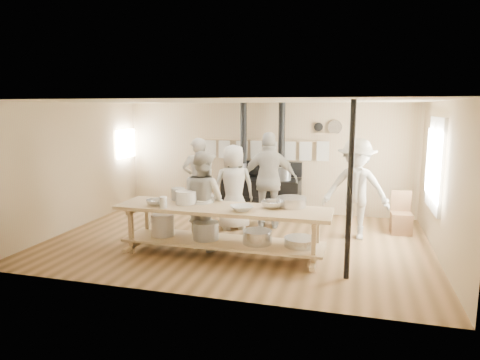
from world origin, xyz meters
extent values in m
plane|color=brown|center=(0.00, 0.00, 0.00)|extent=(7.00, 7.00, 0.00)
plane|color=tan|center=(0.00, 2.50, 1.30)|extent=(7.00, 0.00, 7.00)
plane|color=tan|center=(0.00, -2.50, 1.30)|extent=(7.00, 0.00, 7.00)
plane|color=tan|center=(-3.50, 0.00, 1.30)|extent=(0.00, 5.00, 5.00)
plane|color=tan|center=(3.50, 0.00, 1.30)|extent=(0.00, 5.00, 5.00)
plane|color=#C4B791|center=(0.00, 0.00, 2.60)|extent=(7.00, 7.00, 0.00)
cube|color=beige|center=(3.47, 0.60, 1.50)|extent=(0.06, 1.35, 1.65)
plane|color=white|center=(3.43, 0.60, 1.50)|extent=(0.00, 1.50, 1.50)
cube|color=beige|center=(3.42, 0.60, 1.50)|extent=(0.02, 0.03, 1.50)
plane|color=white|center=(-3.45, 2.00, 1.60)|extent=(0.00, 0.90, 0.90)
cube|color=black|center=(0.00, 2.10, 0.42)|extent=(1.80, 0.70, 0.85)
cube|color=black|center=(0.00, 2.10, 0.05)|extent=(1.90, 0.75, 0.10)
cube|color=black|center=(0.00, 2.40, 1.05)|extent=(1.80, 0.12, 0.35)
cylinder|color=black|center=(-0.45, 2.15, 1.73)|extent=(0.15, 0.15, 1.75)
cylinder|color=black|center=(0.45, 2.15, 1.73)|extent=(0.15, 0.15, 1.75)
cylinder|color=#B2B2B7|center=(-0.55, 2.10, 1.02)|extent=(0.36, 0.36, 0.34)
cylinder|color=gray|center=(0.55, 2.05, 1.00)|extent=(0.30, 0.30, 0.30)
cylinder|color=tan|center=(0.00, 2.40, 1.72)|extent=(3.00, 0.04, 0.04)
cube|color=beige|center=(-1.35, 2.40, 1.50)|extent=(0.28, 0.01, 0.46)
cube|color=beige|center=(-0.96, 2.40, 1.50)|extent=(0.28, 0.01, 0.46)
cube|color=beige|center=(-0.58, 2.40, 1.50)|extent=(0.28, 0.01, 0.46)
cube|color=beige|center=(-0.19, 2.40, 1.50)|extent=(0.28, 0.01, 0.46)
cube|color=beige|center=(0.19, 2.40, 1.50)|extent=(0.28, 0.01, 0.46)
cube|color=beige|center=(0.58, 2.40, 1.50)|extent=(0.28, 0.01, 0.46)
cube|color=beige|center=(0.96, 2.40, 1.50)|extent=(0.28, 0.01, 0.46)
cube|color=beige|center=(1.35, 2.40, 1.50)|extent=(0.28, 0.01, 0.46)
cube|color=tan|center=(1.40, 2.42, 1.90)|extent=(0.50, 0.14, 0.03)
cylinder|color=black|center=(1.25, 2.44, 2.05)|extent=(0.20, 0.04, 0.20)
cylinder|color=silver|center=(1.62, 2.44, 2.05)|extent=(0.32, 0.03, 0.32)
cube|color=tan|center=(0.00, -0.90, 0.82)|extent=(3.60, 0.90, 0.06)
cube|color=tan|center=(0.00, -0.90, 0.25)|extent=(3.40, 0.80, 0.04)
cube|color=tan|center=(0.00, -0.90, 0.20)|extent=(3.30, 0.06, 0.06)
cube|color=tan|center=(-1.55, -1.20, 0.42)|extent=(0.07, 0.07, 0.85)
cube|color=tan|center=(-1.55, -0.60, 0.42)|extent=(0.07, 0.07, 0.85)
cube|color=tan|center=(1.55, -1.20, 0.42)|extent=(0.07, 0.07, 0.85)
cube|color=tan|center=(1.55, -0.60, 0.42)|extent=(0.07, 0.07, 0.85)
cylinder|color=#B2B2B7|center=(-1.10, -0.90, 0.46)|extent=(0.40, 0.40, 0.38)
cylinder|color=gray|center=(-0.30, -0.90, 0.42)|extent=(0.44, 0.44, 0.30)
cylinder|color=silver|center=(0.60, -0.90, 0.38)|extent=(0.48, 0.48, 0.22)
cylinder|color=silver|center=(1.30, -0.90, 0.34)|extent=(0.52, 0.52, 0.14)
cylinder|color=black|center=(2.05, -1.35, 1.30)|extent=(0.08, 0.08, 2.60)
imported|color=#BEB7A8|center=(-1.21, 1.10, 0.93)|extent=(0.81, 0.75, 1.85)
imported|color=#BEB7A8|center=(-0.47, -0.54, 0.87)|extent=(1.05, 0.97, 1.74)
imported|color=#BEB7A8|center=(-0.28, 0.73, 0.88)|extent=(1.02, 0.89, 1.75)
imported|color=#BEB7A8|center=(0.40, 1.04, 1.00)|extent=(1.24, 0.68, 2.00)
imported|color=#BEB7A8|center=(2.13, 0.72, 0.96)|extent=(1.29, 0.80, 1.92)
cube|color=#4E331F|center=(3.03, 1.28, 0.21)|extent=(0.41, 0.41, 0.42)
cube|color=#4E331F|center=(3.02, 1.46, 0.61)|extent=(0.39, 0.06, 0.47)
imported|color=white|center=(-0.49, -0.57, 0.90)|extent=(0.42, 0.42, 0.10)
imported|color=silver|center=(-1.12, -1.09, 0.90)|extent=(0.45, 0.45, 0.10)
imported|color=white|center=(0.38, -1.08, 0.89)|extent=(0.49, 0.49, 0.09)
imported|color=silver|center=(0.81, -0.75, 0.91)|extent=(0.40, 0.40, 0.12)
cube|color=#B2B2B7|center=(-0.52, -0.57, 0.90)|extent=(0.56, 0.48, 0.11)
cylinder|color=silver|center=(1.10, -0.57, 0.93)|extent=(0.51, 0.51, 0.16)
cylinder|color=gray|center=(-0.94, -0.57, 0.96)|extent=(0.31, 0.31, 0.22)
cylinder|color=white|center=(-0.68, -0.82, 0.96)|extent=(0.45, 0.45, 0.23)
cylinder|color=white|center=(-0.92, -1.23, 0.95)|extent=(0.14, 0.14, 0.19)
camera|label=1|loc=(2.12, -7.52, 2.48)|focal=32.00mm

